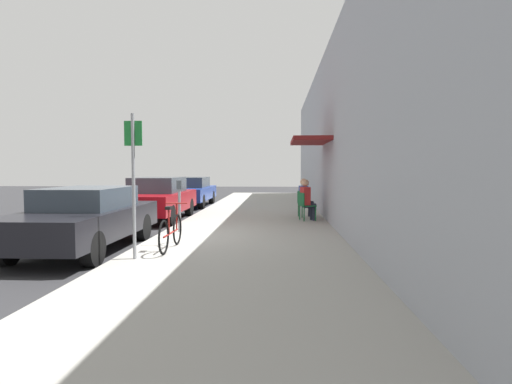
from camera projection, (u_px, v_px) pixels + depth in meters
The scene contains 13 objects.
ground_plane at pixel (154, 241), 9.89m from camera, with size 60.00×60.00×0.00m, color #2D2D30.
sidewalk_slab at pixel (252, 228), 11.76m from camera, with size 4.50×32.00×0.12m, color #9E9B93.
building_facade at pixel (338, 131), 11.49m from camera, with size 1.40×32.00×5.59m.
parked_car_0 at pixel (85, 218), 8.73m from camera, with size 1.80×4.40×1.34m.
parked_car_1 at pixel (157, 198), 13.96m from camera, with size 1.80×4.40×1.44m.
parked_car_2 at pixel (190, 191), 19.17m from camera, with size 1.80×4.40×1.35m.
parking_meter at pixel (179, 202), 10.58m from camera, with size 0.12×0.10×1.32m.
street_sign at pixel (134, 174), 7.35m from camera, with size 0.32×0.06×2.60m.
bicycle_0 at pixel (171, 232), 8.28m from camera, with size 0.46×1.71×0.90m.
cafe_chair_0 at pixel (305, 204), 12.89m from camera, with size 0.55×0.55×0.87m.
seated_patron_0 at pixel (307, 198), 12.90m from camera, with size 0.51×0.46×1.29m.
cafe_chair_1 at pixel (303, 202), 13.80m from camera, with size 0.54×0.54×0.87m.
seated_patron_1 at pixel (305, 196), 13.80m from camera, with size 0.50×0.45×1.29m.
Camera 1 is at (2.97, -9.66, 1.74)m, focal length 28.97 mm.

